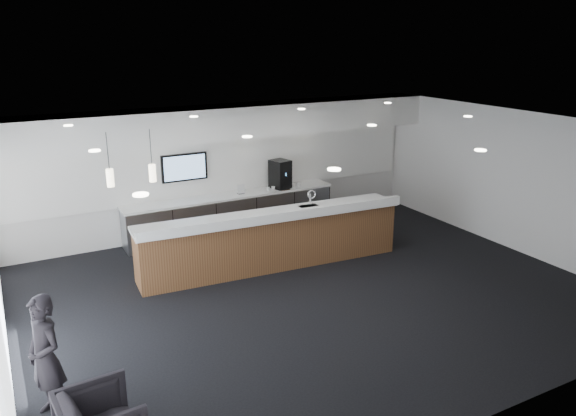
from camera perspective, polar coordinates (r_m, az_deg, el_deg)
ground at (r=10.31m, az=2.35°, el=-8.64°), size 10.00×10.00×0.00m
ceiling at (r=9.39m, az=2.57°, el=8.05°), size 10.00×8.00×0.02m
back_wall at (r=13.21m, az=-6.45°, el=4.05°), size 10.00×0.02×3.00m
right_wall at (r=12.95m, az=21.87°, el=2.62°), size 0.02×8.00×3.00m
soffit_bulkhead at (r=12.59m, az=-5.85°, el=8.74°), size 10.00×0.90×0.70m
alcove_panel at (r=13.16m, az=-6.42°, el=4.44°), size 9.80×0.06×1.40m
back_credenza at (r=13.17m, az=-5.71°, el=-0.60°), size 5.06×0.66×0.95m
wall_tv at (r=12.76m, az=-10.49°, el=4.09°), size 1.05×0.08×0.62m
pendant_left at (r=9.34m, az=-12.85°, el=2.88°), size 0.12×0.12×0.30m
pendant_right at (r=9.19m, az=-17.04°, el=2.31°), size 0.12×0.12×0.30m
ceiling_can_lights at (r=9.40m, az=2.57°, el=7.87°), size 7.00×5.00×0.02m
service_counter at (r=11.24m, az=-1.65°, el=-3.19°), size 5.47×1.25×1.49m
coffee_machine at (r=13.44m, az=-0.80°, el=3.46°), size 0.48×0.56×0.68m
info_sign_left at (r=13.02m, az=-4.78°, el=1.91°), size 0.17×0.03×0.23m
info_sign_right at (r=13.47m, az=-0.43°, el=2.59°), size 0.20×0.04×0.27m
lounge_guest at (r=7.53m, az=-23.42°, el=-13.79°), size 0.59×0.69×1.60m
cup_0 at (r=13.64m, az=1.11°, el=2.39°), size 0.09×0.09×0.09m
cup_1 at (r=13.58m, az=0.59°, el=2.31°), size 0.13×0.13×0.09m
cup_2 at (r=13.51m, az=0.07°, el=2.24°), size 0.12×0.12×0.09m
cup_3 at (r=13.45m, az=-0.46°, el=2.17°), size 0.12×0.12×0.09m
cup_4 at (r=13.38m, az=-0.99°, el=2.09°), size 0.13×0.13×0.09m
cup_5 at (r=13.32m, az=-1.52°, el=2.02°), size 0.10×0.10×0.09m
cup_6 at (r=13.26m, az=-2.06°, el=1.94°), size 0.13×0.13×0.09m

